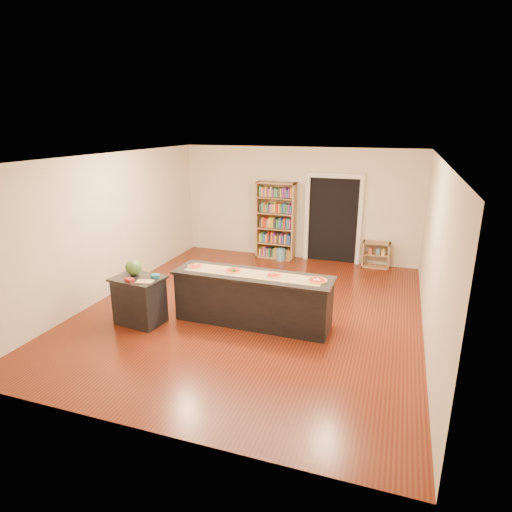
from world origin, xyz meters
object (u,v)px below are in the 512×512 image
(side_counter, at_px, (140,300))
(watermelon, at_px, (133,267))
(low_shelf, at_px, (376,255))
(bookshelf, at_px, (276,221))
(kitchen_island, at_px, (253,299))
(waste_bin, at_px, (281,255))

(side_counter, height_order, watermelon, watermelon)
(low_shelf, bearing_deg, bookshelf, -179.14)
(side_counter, distance_m, low_shelf, 5.76)
(kitchen_island, bearing_deg, watermelon, -164.36)
(kitchen_island, distance_m, bookshelf, 3.88)
(kitchen_island, xyz_separation_m, low_shelf, (1.82, 3.82, -0.14))
(bookshelf, height_order, watermelon, bookshelf)
(kitchen_island, relative_size, watermelon, 9.98)
(waste_bin, xyz_separation_m, watermelon, (-1.50, -4.13, 0.82))
(kitchen_island, height_order, side_counter, kitchen_island)
(side_counter, height_order, waste_bin, side_counter)
(side_counter, bearing_deg, kitchen_island, 25.47)
(kitchen_island, bearing_deg, waste_bin, 98.64)
(kitchen_island, distance_m, side_counter, 1.96)
(bookshelf, relative_size, watermelon, 7.11)
(low_shelf, distance_m, waste_bin, 2.32)
(side_counter, height_order, low_shelf, side_counter)
(waste_bin, bearing_deg, bookshelf, 139.20)
(kitchen_island, height_order, bookshelf, bookshelf)
(low_shelf, bearing_deg, side_counter, -129.67)
(bookshelf, relative_size, low_shelf, 3.08)
(kitchen_island, distance_m, low_shelf, 4.23)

